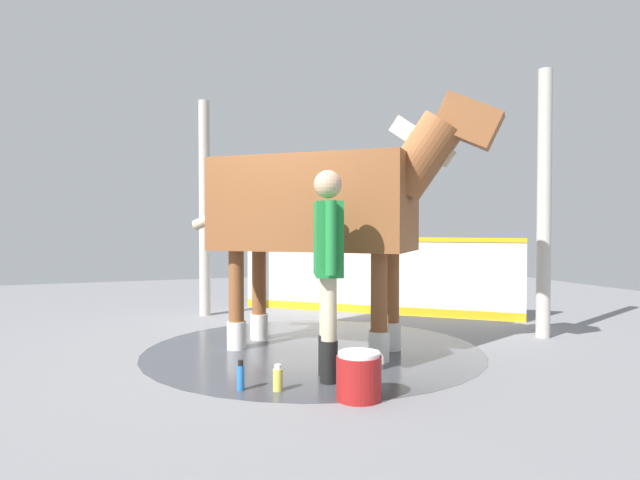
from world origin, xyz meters
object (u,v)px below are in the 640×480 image
Objects in this scene: bottle_shampoo at (278,379)px; bottle_spray at (241,377)px; horse at (323,207)px; handler at (328,257)px; wash_bucket at (359,376)px.

bottle_shampoo is 0.88× the size of bottle_spray.
horse is 2.08m from bottle_spray.
bottle_shampoo is (-0.50, -0.18, -0.94)m from handler.
bottle_shampoo is at bearing -23.86° from bottle_spray.
horse reaches higher than wash_bucket.
wash_bucket is at bearing 108.39° from handler.
handler is 4.94× the size of wash_bucket.
handler is 1.08m from bottle_shampoo.
bottle_spray is (-1.11, -1.07, -1.39)m from horse.
wash_bucket reaches higher than bottle_shampoo.
horse is at bearing 43.87° from bottle_spray.
wash_bucket is 1.49× the size of bottle_spray.
wash_bucket is at bearing -34.57° from bottle_spray.
bottle_spray is (-0.27, 0.12, 0.01)m from bottle_shampoo.
handler is at bearing 20.14° from bottle_shampoo.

